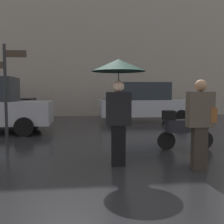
{
  "coord_description": "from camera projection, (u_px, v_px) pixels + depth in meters",
  "views": [
    {
      "loc": [
        0.21,
        -2.51,
        1.5
      ],
      "look_at": [
        1.11,
        4.97,
        0.91
      ],
      "focal_mm": 42.26,
      "sensor_mm": 36.0,
      "label": 1
    }
  ],
  "objects": [
    {
      "name": "pedestrian_with_umbrella",
      "position": [
        118.0,
        81.0,
        5.19
      ],
      "size": [
        1.08,
        1.08,
        2.13
      ],
      "rotation": [
        0.0,
        0.0,
        3.56
      ],
      "color": "black",
      "rests_on": "ground"
    },
    {
      "name": "pedestrian_with_bag",
      "position": [
        201.0,
        119.0,
        4.98
      ],
      "size": [
        0.53,
        0.24,
        1.72
      ],
      "rotation": [
        0.0,
        0.0,
        4.05
      ],
      "color": "#2A241E",
      "rests_on": "ground"
    },
    {
      "name": "parked_scooter",
      "position": [
        184.0,
        128.0,
        6.77
      ],
      "size": [
        1.48,
        0.32,
        1.23
      ],
      "rotation": [
        0.0,
        0.0,
        0.36
      ],
      "color": "black",
      "rests_on": "ground"
    },
    {
      "name": "parked_car_right",
      "position": [
        144.0,
        102.0,
        12.76
      ],
      "size": [
        4.45,
        2.01,
        1.92
      ],
      "rotation": [
        0.0,
        0.0,
        0.28
      ],
      "color": "gray",
      "rests_on": "ground"
    },
    {
      "name": "street_signpost",
      "position": [
        6.0,
        85.0,
        6.95
      ],
      "size": [
        1.08,
        0.08,
        2.73
      ],
      "color": "black",
      "rests_on": "ground"
    },
    {
      "name": "building_block",
      "position": [
        76.0,
        12.0,
        16.5
      ],
      "size": [
        19.58,
        2.14,
        12.86
      ],
      "primitive_type": "cube",
      "color": "gray",
      "rests_on": "ground"
    }
  ]
}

